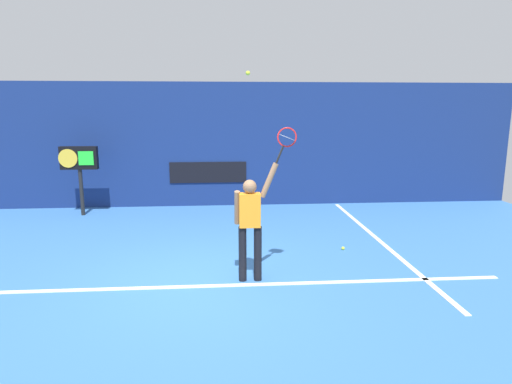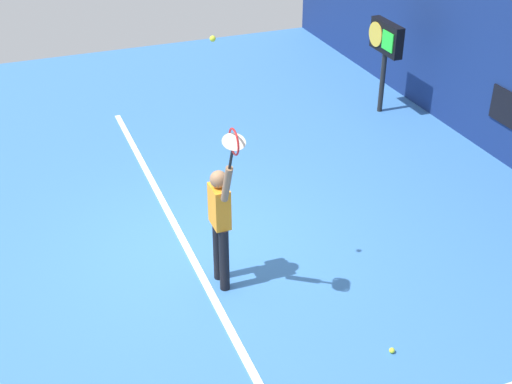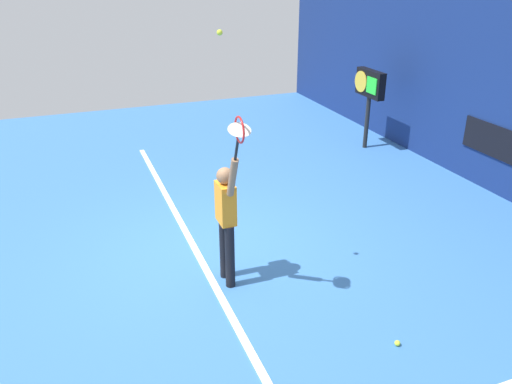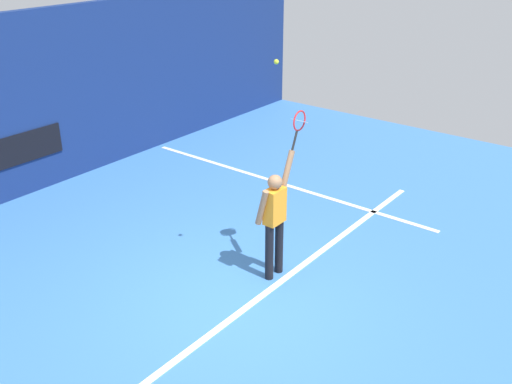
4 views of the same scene
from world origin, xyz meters
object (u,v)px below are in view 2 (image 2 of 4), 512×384
at_px(scoreboard_clock, 386,42).
at_px(tennis_racket, 234,144).
at_px(tennis_player, 221,219).
at_px(tennis_ball, 213,39).
at_px(spare_ball, 392,350).

bearing_deg(scoreboard_clock, tennis_racket, -45.34).
distance_m(tennis_player, tennis_ball, 2.32).
relative_size(tennis_player, spare_ball, 28.88).
bearing_deg(tennis_ball, tennis_racket, 1.26).
xyz_separation_m(tennis_player, scoreboard_clock, (-4.17, 4.79, 0.43)).
distance_m(tennis_racket, spare_ball, 3.03).
bearing_deg(tennis_player, scoreboard_clock, 131.05).
distance_m(tennis_player, spare_ball, 2.61).
bearing_deg(scoreboard_clock, tennis_player, -48.95).
relative_size(tennis_racket, tennis_ball, 9.16).
bearing_deg(tennis_ball, tennis_player, 29.38).
bearing_deg(tennis_player, spare_ball, 35.71).
xyz_separation_m(tennis_ball, spare_ball, (1.99, 1.43, -3.29)).
height_order(tennis_player, spare_ball, tennis_player).
bearing_deg(tennis_racket, tennis_ball, -178.74).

